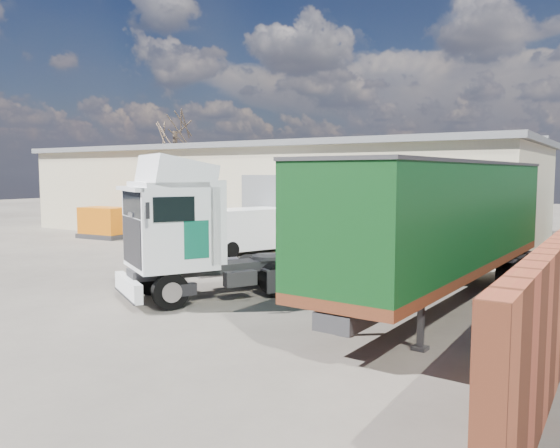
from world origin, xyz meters
The scene contains 7 objects.
ground centered at (0.00, 0.00, 0.00)m, with size 120.00×120.00×0.00m, color #2C2924.
warehouse centered at (-6.00, 16.00, 2.66)m, with size 30.60×12.60×5.42m.
bare_tree centered at (-18.00, 20.00, 7.92)m, with size 4.00×4.00×9.60m.
tractor_unit centered at (1.86, -0.18, 1.78)m, with size 5.11×6.55×4.23m.
box_trailer centered at (8.31, 2.62, 2.45)m, with size 3.18×12.20×4.02m.
panel_van centered at (-2.29, 8.19, 1.06)m, with size 3.74×5.39×2.04m.
orange_skip centered at (-12.52, 8.30, 0.76)m, with size 2.92×1.94×1.75m.
Camera 1 is at (12.53, -12.33, 3.72)m, focal length 35.00 mm.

